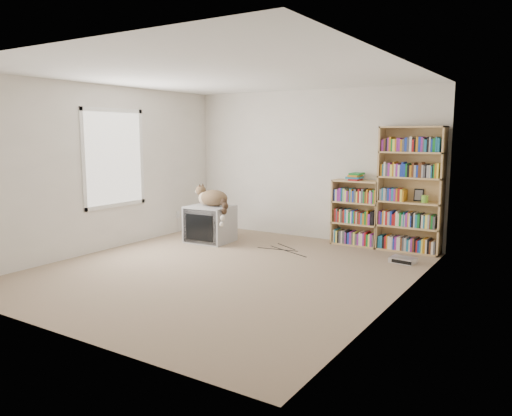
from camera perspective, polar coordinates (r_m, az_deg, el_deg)
The scene contains 17 objects.
floor at distance 6.60m, azimuth -3.54°, elevation -7.11°, with size 4.50×5.00×0.01m, color tan.
wall_back at distance 8.53m, azimuth 6.29°, elevation 4.91°, with size 4.50×0.02×2.50m, color silver.
wall_front at distance 4.61m, azimuth -22.21°, elevation 1.34°, with size 4.50×0.02×2.50m, color silver.
wall_left at distance 7.91m, azimuth -17.00°, elevation 4.32°, with size 0.02×5.00×2.50m, color silver.
wall_right at distance 5.38m, azimuth 16.16°, elevation 2.58°, with size 0.02×5.00×2.50m, color silver.
ceiling at distance 6.40m, azimuth -3.76°, elevation 14.99°, with size 4.50×5.00×0.02m, color white.
window at distance 8.03m, azimuth -15.91°, elevation 5.50°, with size 0.02×1.22×1.52m, color white.
crt_tv at distance 8.28m, azimuth -5.23°, elevation -1.82°, with size 0.73×0.67×0.60m.
cat at distance 8.13m, azimuth -4.74°, elevation 0.86°, with size 0.76×0.53×0.59m.
bookcase_tall at distance 7.82m, azimuth 17.24°, elevation 1.64°, with size 0.94×0.30×1.88m.
bookcase_short at distance 8.13m, azimuth 11.41°, elevation -0.81°, with size 0.76×0.30×1.05m.
book_stack at distance 8.01m, azimuth 11.32°, elevation 3.54°, with size 0.22×0.28×0.12m, color #A61619.
green_mug at distance 7.76m, azimuth 18.75°, elevation 1.00°, with size 0.10×0.10×0.11m, color #78C438.
framed_print at distance 7.88m, azimuth 18.11°, elevation 1.42°, with size 0.14×0.01×0.19m, color black.
dvd_player at distance 7.25m, azimuth 16.44°, elevation -5.73°, with size 0.33×0.24×0.08m, color silver.
wall_outlet at distance 9.16m, azimuth -8.91°, elevation -0.75°, with size 0.01×0.08×0.13m, color silver.
floor_cables at distance 7.86m, azimuth 1.13°, elevation -4.53°, with size 1.20×0.70×0.01m, color black, non-canonical shape.
Camera 1 is at (3.73, -5.15, 1.77)m, focal length 35.00 mm.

